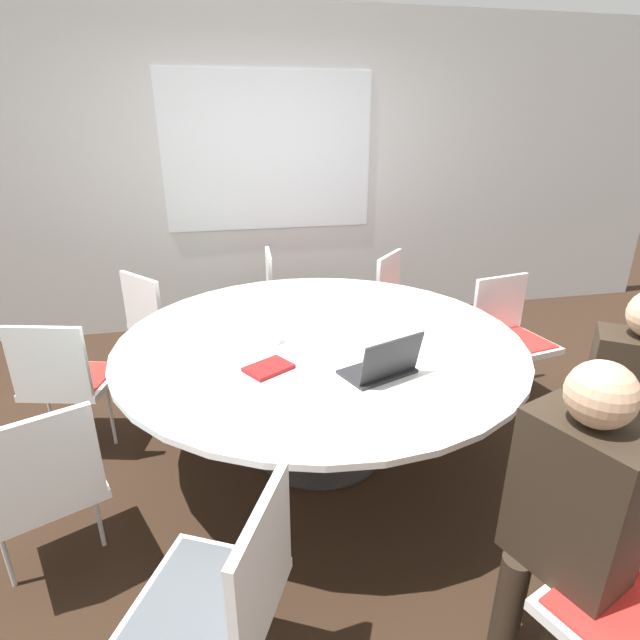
{
  "coord_description": "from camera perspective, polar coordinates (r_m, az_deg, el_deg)",
  "views": [
    {
      "loc": [
        -0.52,
        -2.42,
        1.82
      ],
      "look_at": [
        0.0,
        0.0,
        0.82
      ],
      "focal_mm": 28.0,
      "sensor_mm": 36.0,
      "label": 1
    }
  ],
  "objects": [
    {
      "name": "chair_4",
      "position": [
        4.09,
        -3.98,
        3.07
      ],
      "size": [
        0.45,
        0.46,
        0.84
      ],
      "rotation": [
        0.0,
        0.0,
        10.94
      ],
      "color": "white",
      "rests_on": "ground_plane"
    },
    {
      "name": "conference_table",
      "position": [
        2.75,
        0.0,
        -4.04
      ],
      "size": [
        2.17,
        2.17,
        0.72
      ],
      "color": "#333333",
      "rests_on": "ground_plane"
    },
    {
      "name": "wall_back",
      "position": [
        4.59,
        -5.82,
        16.03
      ],
      "size": [
        8.0,
        0.07,
        2.7
      ],
      "color": "silver",
      "rests_on": "ground_plane"
    },
    {
      "name": "chair_2",
      "position": [
        3.59,
        20.83,
        -1.14
      ],
      "size": [
        0.51,
        0.49,
        0.84
      ],
      "rotation": [
        0.0,
        0.0,
        9.61
      ],
      "color": "white",
      "rests_on": "ground_plane"
    },
    {
      "name": "chair_7",
      "position": [
        2.34,
        -29.29,
        -15.76
      ],
      "size": [
        0.57,
        0.56,
        0.84
      ],
      "rotation": [
        0.0,
        0.0,
        12.99
      ],
      "color": "white",
      "rests_on": "ground_plane"
    },
    {
      "name": "person_1",
      "position": [
        2.54,
        32.04,
        -7.94
      ],
      "size": [
        0.42,
        0.39,
        1.19
      ],
      "rotation": [
        0.0,
        0.0,
        8.78
      ],
      "color": "#2D2319",
      "rests_on": "ground_plane"
    },
    {
      "name": "spiral_notebook",
      "position": [
        2.37,
        -5.89,
        -5.47
      ],
      "size": [
        0.26,
        0.24,
        0.02
      ],
      "color": "maroon",
      "rests_on": "conference_table"
    },
    {
      "name": "ground_plane",
      "position": [
        3.07,
        0.0,
        -14.37
      ],
      "size": [
        16.0,
        16.0,
        0.0
      ],
      "primitive_type": "plane",
      "color": "black"
    },
    {
      "name": "chair_3",
      "position": [
        4.01,
        9.4,
        2.42
      ],
      "size": [
        0.61,
        0.61,
        0.84
      ],
      "rotation": [
        0.0,
        0.0,
        10.25
      ],
      "color": "white",
      "rests_on": "ground_plane"
    },
    {
      "name": "handbag",
      "position": [
        4.29,
        2.63,
        -1.09
      ],
      "size": [
        0.36,
        0.16,
        0.28
      ],
      "color": "#513319",
      "rests_on": "ground_plane"
    },
    {
      "name": "chair_8",
      "position": [
        1.74,
        -10.81,
        -28.19
      ],
      "size": [
        0.57,
        0.58,
        0.84
      ],
      "rotation": [
        0.0,
        0.0,
        13.67
      ],
      "color": "white",
      "rests_on": "ground_plane"
    },
    {
      "name": "chair_5",
      "position": [
        3.74,
        -17.78,
        0.19
      ],
      "size": [
        0.6,
        0.61,
        0.84
      ],
      "rotation": [
        0.0,
        0.0,
        11.67
      ],
      "color": "white",
      "rests_on": "ground_plane"
    },
    {
      "name": "chair_6",
      "position": [
        3.13,
        -27.07,
        -5.64
      ],
      "size": [
        0.53,
        0.52,
        0.84
      ],
      "rotation": [
        0.0,
        0.0,
        12.32
      ],
      "color": "white",
      "rests_on": "ground_plane"
    },
    {
      "name": "coffee_cup",
      "position": [
        2.63,
        -5.47,
        -1.81
      ],
      "size": [
        0.09,
        0.09,
        0.08
      ],
      "color": "white",
      "rests_on": "conference_table"
    },
    {
      "name": "laptop",
      "position": [
        2.3,
        7.25,
        -5.2
      ],
      "size": [
        0.39,
        0.33,
        0.21
      ],
      "rotation": [
        0.0,
        0.0,
        3.5
      ],
      "color": "#232326",
      "rests_on": "conference_table"
    },
    {
      "name": "person_0",
      "position": [
        1.84,
        26.82,
        -18.49
      ],
      "size": [
        0.34,
        0.41,
        1.19
      ],
      "rotation": [
        0.0,
        0.0,
        8.21
      ],
      "color": "#2D2319",
      "rests_on": "ground_plane"
    }
  ]
}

